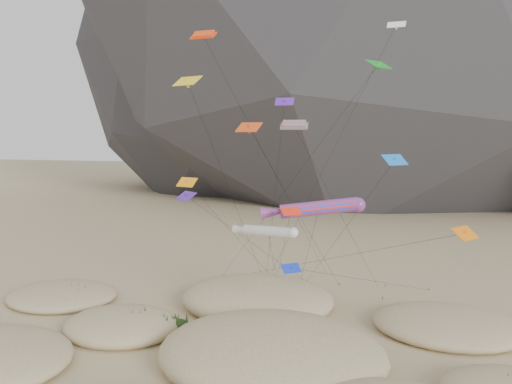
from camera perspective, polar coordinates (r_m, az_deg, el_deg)
ground at (r=39.23m, az=-1.36°, el=-20.23°), size 500.00×500.00×0.00m
dunes at (r=41.96m, az=-1.52°, el=-17.18°), size 53.43×36.04×4.52m
dune_grass at (r=42.22m, az=-1.29°, el=-16.94°), size 43.24×28.31×1.48m
kite_stakes at (r=59.86m, az=7.74°, el=-10.46°), size 24.48×4.87×0.30m
rainbow_tube_kite at (r=44.21m, az=6.80°, el=-1.87°), size 9.12×14.46×12.24m
white_tube_kite at (r=46.23m, az=1.11°, el=-4.46°), size 7.08×12.56×9.56m
orange_parafoil at (r=49.27m, az=-5.74°, el=16.90°), size 10.90×18.05×27.41m
multi_parafoil at (r=43.55m, az=4.55°, el=7.33°), size 8.32×16.32×18.95m
delta_kites at (r=45.35m, az=4.42°, el=4.73°), size 27.82×19.29×28.09m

